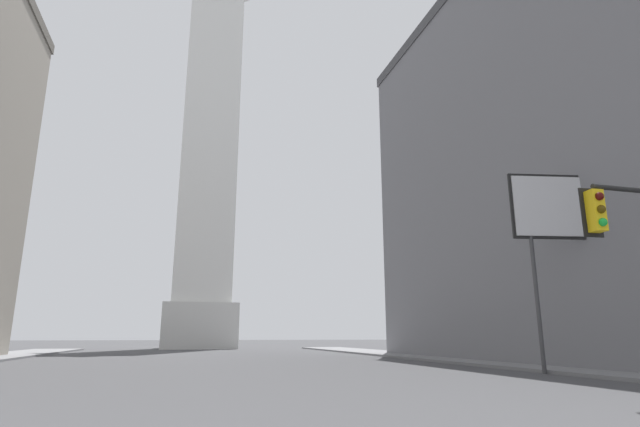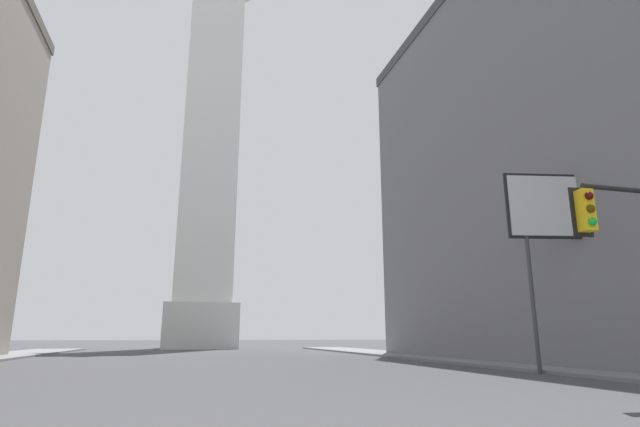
{
  "view_description": "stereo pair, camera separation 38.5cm",
  "coord_description": "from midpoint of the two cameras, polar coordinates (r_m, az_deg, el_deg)",
  "views": [
    {
      "loc": [
        -2.28,
        -1.85,
        1.55
      ],
      "look_at": [
        11.59,
        48.92,
        14.49
      ],
      "focal_mm": 28.0,
      "sensor_mm": 36.0,
      "label": 1
    },
    {
      "loc": [
        -1.9,
        -1.95,
        1.55
      ],
      "look_at": [
        11.59,
        48.92,
        14.49
      ],
      "focal_mm": 28.0,
      "sensor_mm": 36.0,
      "label": 2
    }
  ],
  "objects": [
    {
      "name": "billboard_sign",
      "position": [
        25.09,
        25.52,
        -0.0
      ],
      "size": [
        4.71,
        1.08,
        8.79
      ],
      "color": "#3F3F42",
      "rests_on": "ground_plane"
    },
    {
      "name": "sidewalk_right",
      "position": [
        30.5,
        20.11,
        -15.77
      ],
      "size": [
        5.0,
        77.23,
        0.15
      ],
      "primitive_type": "cube",
      "color": "slate",
      "rests_on": "ground_plane"
    },
    {
      "name": "building_right",
      "position": [
        37.97,
        31.4,
        6.12
      ],
      "size": [
        19.78,
        35.51,
        26.33
      ],
      "color": "slate",
      "rests_on": "ground_plane"
    },
    {
      "name": "obelisk",
      "position": [
        71.49,
        -12.62,
        8.52
      ],
      "size": [
        8.99,
        8.99,
        59.26
      ],
      "color": "silver",
      "rests_on": "ground_plane"
    }
  ]
}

